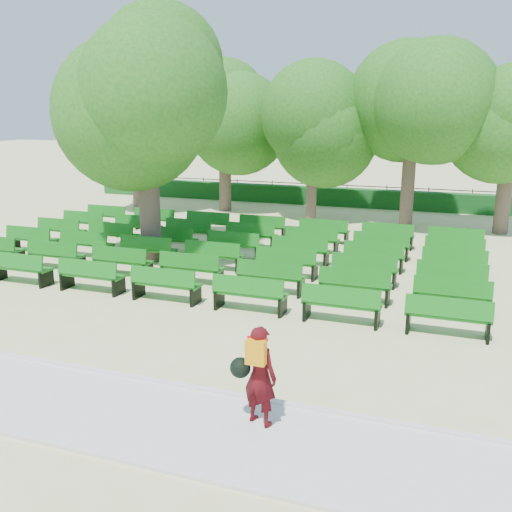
# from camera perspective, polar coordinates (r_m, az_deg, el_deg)

# --- Properties ---
(ground) EXTENTS (120.00, 120.00, 0.00)m
(ground) POSITION_cam_1_polar(r_m,az_deg,el_deg) (16.46, -4.02, -2.42)
(ground) COLOR beige
(paving) EXTENTS (30.00, 2.20, 0.06)m
(paving) POSITION_cam_1_polar(r_m,az_deg,el_deg) (10.59, -20.67, -13.18)
(paving) COLOR silver
(paving) RESTS_ON ground
(curb) EXTENTS (30.00, 0.12, 0.10)m
(curb) POSITION_cam_1_polar(r_m,az_deg,el_deg) (11.38, -16.92, -10.76)
(curb) COLOR silver
(curb) RESTS_ON ground
(hedge) EXTENTS (26.00, 0.70, 0.90)m
(hedge) POSITION_cam_1_polar(r_m,az_deg,el_deg) (29.43, 6.97, 5.95)
(hedge) COLOR #144F1A
(hedge) RESTS_ON ground
(fence) EXTENTS (26.00, 0.10, 1.02)m
(fence) POSITION_cam_1_polar(r_m,az_deg,el_deg) (29.88, 7.12, 5.20)
(fence) COLOR black
(fence) RESTS_ON ground
(tree_line) EXTENTS (21.80, 6.80, 7.04)m
(tree_line) POSITION_cam_1_polar(r_m,az_deg,el_deg) (25.67, 4.95, 3.73)
(tree_line) COLOR #2A691C
(tree_line) RESTS_ON ground
(bench_array) EXTENTS (1.84, 0.68, 1.14)m
(bench_array) POSITION_cam_1_polar(r_m,az_deg,el_deg) (18.20, -3.10, -0.44)
(bench_array) COLOR #136D16
(bench_array) RESTS_ON ground
(tree_among) EXTENTS (5.23, 5.23, 7.44)m
(tree_among) POSITION_cam_1_polar(r_m,az_deg,el_deg) (18.25, -11.08, 15.07)
(tree_among) COLOR brown
(tree_among) RESTS_ON ground
(person) EXTENTS (0.79, 0.54, 1.60)m
(person) POSITION_cam_1_polar(r_m,az_deg,el_deg) (8.82, 0.22, -11.72)
(person) COLOR #44090E
(person) RESTS_ON ground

